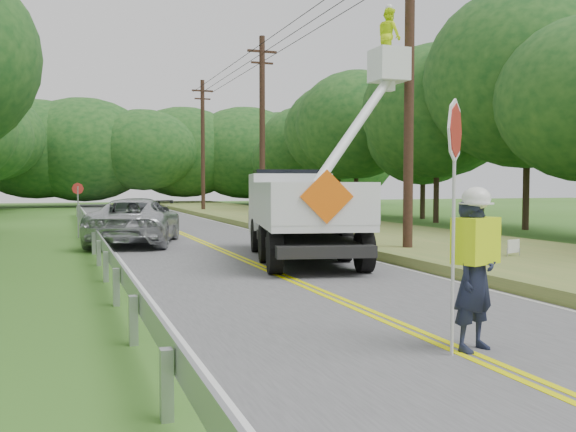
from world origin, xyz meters
name	(u,v)px	position (x,y,z in m)	size (l,w,h in m)	color
ground	(425,337)	(0.00, 0.00, 0.00)	(140.00, 140.00, 0.00)	#34601A
road	(213,247)	(0.00, 14.00, 0.01)	(7.20, 96.00, 0.03)	#4E4D50
guardrail	(94,233)	(-4.02, 14.91, 0.55)	(0.18, 48.00, 0.77)	#A2A4A9
utility_poles	(311,113)	(5.00, 17.02, 5.27)	(1.60, 43.30, 10.00)	black
tall_grass_verge	(389,237)	(7.10, 14.00, 0.15)	(7.00, 96.00, 0.30)	#567333
treeline_right	(426,118)	(15.32, 24.56, 6.11)	(10.93, 51.66, 11.79)	#332319
treeline_horizon	(142,151)	(2.48, 56.18, 5.50)	(56.01, 14.05, 10.98)	#134118
flagger	(475,263)	(0.19, -0.91, 1.20)	(1.18, 0.78, 3.34)	#191E33
bucket_truck	(302,202)	(2.02, 10.34, 1.67)	(5.21, 8.15, 7.48)	black
suv_silver	(136,221)	(-2.48, 15.80, 0.86)	(2.79, 6.06, 1.68)	#B7BABE
suv_darkgrey	(132,213)	(-1.79, 24.11, 0.78)	(2.12, 5.22, 1.52)	#393D41
stop_sign_permanent	(78,202)	(-4.42, 19.46, 1.50)	(0.48, 0.14, 2.29)	#A2A4A9
yard_sign	(513,247)	(6.50, 5.97, 0.54)	(0.50, 0.18, 0.75)	white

